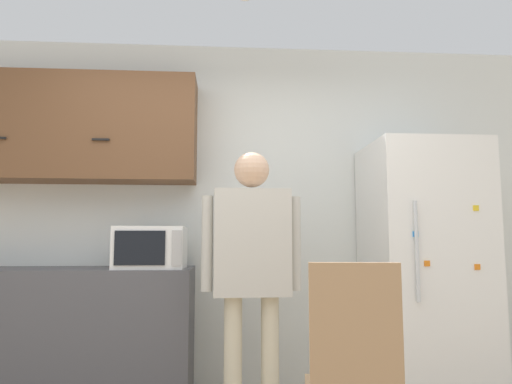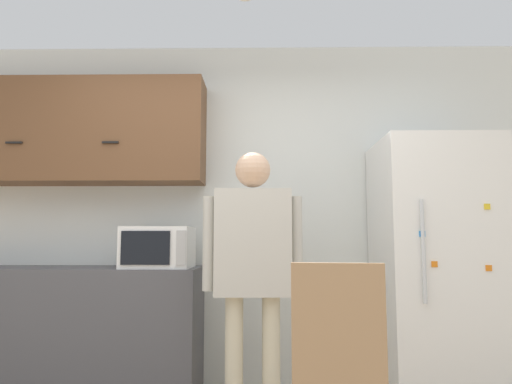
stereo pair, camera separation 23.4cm
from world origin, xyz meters
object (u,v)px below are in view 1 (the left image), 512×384
object	(u,v)px
microwave	(151,248)
person	(252,256)
refrigerator	(424,270)
chair	(354,374)

from	to	relation	value
microwave	person	world-z (taller)	person
person	microwave	bearing A→B (deg)	147.79
refrigerator	chair	xyz separation A→B (m)	(-0.88, -1.25, -0.35)
microwave	refrigerator	size ratio (longest dim) A/B	0.26
microwave	chair	xyz separation A→B (m)	(1.05, -1.26, -0.52)
person	chair	world-z (taller)	person
microwave	chair	distance (m)	1.72
microwave	refrigerator	distance (m)	1.94
microwave	chair	bearing A→B (deg)	-50.18
microwave	person	bearing A→B (deg)	-30.32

